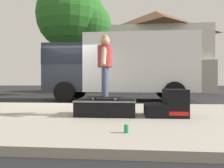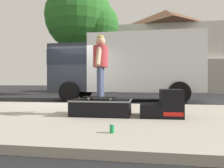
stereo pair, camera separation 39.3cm
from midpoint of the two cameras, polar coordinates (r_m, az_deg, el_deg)
The scene contains 10 objects.
ground_plane at distance 8.20m, azimuth -11.36°, elevation -5.62°, with size 140.00×140.00×0.00m, color black.
sidewalk_slab at distance 5.49m, azimuth -22.28°, elevation -7.88°, with size 50.00×5.00×0.12m, color #A8A093.
skate_box at distance 4.60m, azimuth -0.45°, elevation -6.34°, with size 1.30×0.81×0.34m.
kicker_ramp at distance 4.58m, azimuth 16.79°, elevation -5.68°, with size 0.86×0.75×0.58m.
skateboard at distance 4.58m, azimuth -0.74°, elevation -3.67°, with size 0.79×0.25×0.07m.
skater_kid at distance 4.60m, azimuth -0.74°, elevation 6.64°, with size 0.34×0.71×1.38m.
soda_can at distance 2.99m, azimuth 3.86°, elevation -12.30°, with size 0.07×0.07×0.13m.
box_truck at distance 9.93m, azimuth 4.52°, elevation 5.22°, with size 6.91×2.63×3.05m.
street_tree_main at distance 15.41m, azimuth -7.42°, elevation 17.47°, with size 5.24×4.76×7.95m.
house_behind at distance 22.01m, azimuth 15.28°, elevation 9.10°, with size 9.54×8.23×8.40m.
Camera 2 is at (3.00, -7.64, 0.83)m, focal length 32.81 mm.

